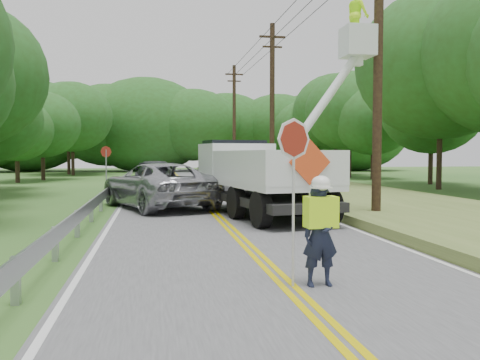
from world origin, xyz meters
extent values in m
plane|color=#2E5A21|center=(0.00, 0.00, 0.00)|extent=(140.00, 140.00, 0.00)
cube|color=#4C4C4E|center=(0.00, 14.00, 0.01)|extent=(7.20, 96.00, 0.02)
cube|color=#D3BC00|center=(-0.10, 14.00, 0.02)|extent=(0.12, 96.00, 0.00)
cube|color=#D3BC00|center=(0.10, 14.00, 0.02)|extent=(0.12, 96.00, 0.00)
cube|color=silver|center=(-3.45, 14.00, 0.02)|extent=(0.12, 96.00, 0.00)
cube|color=silver|center=(3.45, 14.00, 0.02)|extent=(0.12, 96.00, 0.00)
cube|color=#9C9DA4|center=(-4.10, 1.00, 0.35)|extent=(0.12, 0.14, 0.70)
cube|color=#9C9DA4|center=(-4.10, 4.00, 0.35)|extent=(0.12, 0.14, 0.70)
cube|color=#9C9DA4|center=(-4.10, 7.00, 0.35)|extent=(0.12, 0.14, 0.70)
cube|color=#9C9DA4|center=(-4.10, 10.00, 0.35)|extent=(0.12, 0.14, 0.70)
cube|color=#9C9DA4|center=(-4.10, 13.00, 0.35)|extent=(0.12, 0.14, 0.70)
cube|color=#9C9DA4|center=(-4.10, 16.00, 0.35)|extent=(0.12, 0.14, 0.70)
cube|color=#9C9DA4|center=(-4.10, 19.00, 0.35)|extent=(0.12, 0.14, 0.70)
cube|color=#9C9DA4|center=(-4.10, 22.00, 0.35)|extent=(0.12, 0.14, 0.70)
cube|color=#9C9DA4|center=(-4.10, 25.00, 0.35)|extent=(0.12, 0.14, 0.70)
cube|color=#9C9DA4|center=(-4.10, 28.00, 0.35)|extent=(0.12, 0.14, 0.70)
cube|color=#9C9DA4|center=(-4.10, 31.00, 0.35)|extent=(0.12, 0.14, 0.70)
cube|color=#9C9DA4|center=(-4.10, 34.00, 0.35)|extent=(0.12, 0.14, 0.70)
cube|color=#9C9DA4|center=(-4.10, 37.00, 0.35)|extent=(0.12, 0.14, 0.70)
cube|color=#9C9DA4|center=(-4.00, 15.00, 0.60)|extent=(0.05, 48.00, 0.34)
cylinder|color=black|center=(5.00, 9.00, 5.00)|extent=(0.30, 0.30, 10.00)
cylinder|color=black|center=(5.00, 24.00, 5.00)|extent=(0.30, 0.30, 10.00)
cube|color=black|center=(5.00, 24.00, 9.20)|extent=(1.60, 0.12, 0.12)
cube|color=black|center=(5.00, 24.00, 8.60)|extent=(1.20, 0.10, 0.10)
cylinder|color=black|center=(5.00, 39.00, 5.00)|extent=(0.30, 0.30, 10.00)
cube|color=black|center=(5.00, 39.00, 9.20)|extent=(1.60, 0.12, 0.12)
cube|color=black|center=(5.00, 39.00, 8.60)|extent=(1.20, 0.10, 0.10)
cylinder|color=black|center=(4.30, 17.50, 9.10)|extent=(0.03, 43.00, 0.03)
cylinder|color=black|center=(5.00, 17.50, 9.10)|extent=(0.03, 43.00, 0.03)
cylinder|color=black|center=(5.70, 17.50, 9.10)|extent=(0.03, 43.00, 0.03)
cube|color=#556C2F|center=(7.10, 14.00, 0.15)|extent=(7.00, 96.00, 0.30)
cylinder|color=#332319|center=(-12.02, 33.15, 1.13)|extent=(0.32, 0.32, 2.26)
ellipsoid|color=#284D1B|center=(-12.02, 33.15, 3.89)|extent=(5.27, 5.27, 4.64)
cylinder|color=#332319|center=(-10.96, 36.78, 1.30)|extent=(0.32, 0.32, 2.59)
ellipsoid|color=#284D1B|center=(-10.96, 36.78, 4.47)|extent=(6.05, 6.05, 5.33)
cylinder|color=#332319|center=(-9.90, 45.17, 1.65)|extent=(0.32, 0.32, 3.29)
ellipsoid|color=#284D1B|center=(-9.90, 45.17, 5.67)|extent=(7.69, 7.69, 6.76)
cylinder|color=#332319|center=(-10.72, 47.93, 1.71)|extent=(0.32, 0.32, 3.42)
ellipsoid|color=#284D1B|center=(-10.72, 47.93, 5.89)|extent=(7.98, 7.98, 7.02)
cylinder|color=#332319|center=(14.69, 21.61, 2.16)|extent=(0.32, 0.32, 4.31)
ellipsoid|color=#284D1B|center=(14.69, 21.61, 7.43)|extent=(10.06, 10.06, 8.85)
cylinder|color=#332319|center=(16.88, 26.38, 1.53)|extent=(0.32, 0.32, 3.06)
ellipsoid|color=#284D1B|center=(16.88, 26.38, 5.27)|extent=(7.14, 7.14, 6.28)
cylinder|color=#332319|center=(16.06, 34.16, 1.44)|extent=(0.32, 0.32, 2.88)
ellipsoid|color=#284D1B|center=(16.06, 34.16, 4.96)|extent=(6.71, 6.71, 5.91)
cylinder|color=#332319|center=(14.98, 36.62, 1.71)|extent=(0.32, 0.32, 3.41)
ellipsoid|color=#284D1B|center=(14.98, 36.62, 5.88)|extent=(7.96, 7.96, 7.00)
cylinder|color=#332319|center=(15.79, 42.45, 1.83)|extent=(0.32, 0.32, 3.66)
ellipsoid|color=#284D1B|center=(15.79, 42.45, 6.31)|extent=(8.55, 8.55, 7.52)
cylinder|color=#332319|center=(13.61, 46.00, 1.40)|extent=(0.32, 0.32, 2.80)
ellipsoid|color=#284D1B|center=(13.61, 46.00, 4.82)|extent=(6.52, 6.52, 5.74)
ellipsoid|color=#284D1B|center=(-17.04, 57.94, 5.50)|extent=(14.83, 11.13, 11.13)
ellipsoid|color=#284D1B|center=(-12.14, 57.28, 5.50)|extent=(10.87, 8.16, 8.16)
ellipsoid|color=#284D1B|center=(-7.32, 56.41, 5.50)|extent=(13.04, 9.78, 9.78)
ellipsoid|color=#284D1B|center=(-2.99, 56.15, 5.50)|extent=(15.30, 11.47, 11.47)
ellipsoid|color=#284D1B|center=(2.46, 54.40, 5.50)|extent=(11.36, 8.52, 8.52)
ellipsoid|color=#284D1B|center=(7.06, 57.79, 5.50)|extent=(11.32, 8.49, 8.49)
ellipsoid|color=#284D1B|center=(13.51, 56.98, 5.50)|extent=(11.09, 8.32, 8.32)
ellipsoid|color=#284D1B|center=(17.44, 56.09, 5.50)|extent=(11.07, 8.30, 8.30)
ellipsoid|color=#284D1B|center=(22.13, 54.07, 5.50)|extent=(14.92, 11.19, 11.19)
imported|color=#191E33|center=(0.52, 1.22, 0.85)|extent=(0.63, 0.43, 1.66)
cube|color=#BFFF19|center=(0.52, 1.22, 1.23)|extent=(0.53, 0.34, 0.50)
ellipsoid|color=white|center=(0.52, 1.22, 1.69)|extent=(0.31, 0.31, 0.25)
cylinder|color=#B7B7B7|center=(0.07, 1.24, 1.18)|extent=(0.04, 0.04, 2.32)
cylinder|color=maroon|center=(0.07, 1.24, 2.40)|extent=(0.61, 0.32, 0.66)
cylinder|color=black|center=(0.89, 7.64, 0.56)|extent=(0.51, 1.12, 1.07)
cylinder|color=black|center=(3.09, 8.01, 0.56)|extent=(0.51, 1.12, 1.07)
cylinder|color=black|center=(0.52, 9.85, 0.56)|extent=(0.51, 1.12, 1.07)
cylinder|color=black|center=(2.73, 10.22, 0.56)|extent=(0.51, 1.12, 1.07)
cylinder|color=black|center=(0.06, 12.61, 0.56)|extent=(0.51, 1.12, 1.07)
cylinder|color=black|center=(2.27, 12.98, 0.56)|extent=(0.51, 1.12, 1.07)
cube|color=black|center=(1.57, 10.37, 0.64)|extent=(3.50, 7.46, 0.28)
cube|color=silver|center=(1.69, 9.60, 1.20)|extent=(3.39, 5.50, 0.25)
cube|color=silver|center=(0.45, 9.39, 1.76)|extent=(0.91, 5.09, 1.01)
cube|color=silver|center=(2.94, 9.80, 1.76)|extent=(0.91, 5.09, 1.01)
cube|color=silver|center=(2.11, 7.08, 1.76)|extent=(2.55, 0.49, 1.01)
cube|color=silver|center=(1.07, 13.35, 1.53)|extent=(2.84, 2.51, 2.02)
cube|color=black|center=(1.03, 13.57, 2.26)|extent=(2.45, 1.80, 0.84)
cube|color=silver|center=(1.90, 8.38, 1.76)|extent=(1.16, 1.16, 0.90)
cube|color=silver|center=(4.30, 9.00, 5.71)|extent=(0.95, 0.95, 0.95)
imported|color=#BFFF19|center=(4.30, 9.00, 6.56)|extent=(0.62, 0.80, 1.65)
cube|color=#EC4B1F|center=(2.13, 7.00, 1.92)|extent=(1.26, 0.25, 1.27)
imported|color=#A4A5AC|center=(-2.00, 13.79, 0.91)|extent=(5.04, 7.01, 1.77)
imported|color=#36383E|center=(-2.11, 25.72, 0.86)|extent=(2.65, 5.90, 1.68)
cylinder|color=#9C9DA4|center=(-4.32, 17.85, 1.17)|extent=(0.06, 0.06, 2.34)
cylinder|color=maroon|center=(-4.32, 17.85, 2.24)|extent=(0.47, 0.29, 0.53)
camera|label=1|loc=(-2.13, -6.70, 2.18)|focal=38.49mm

